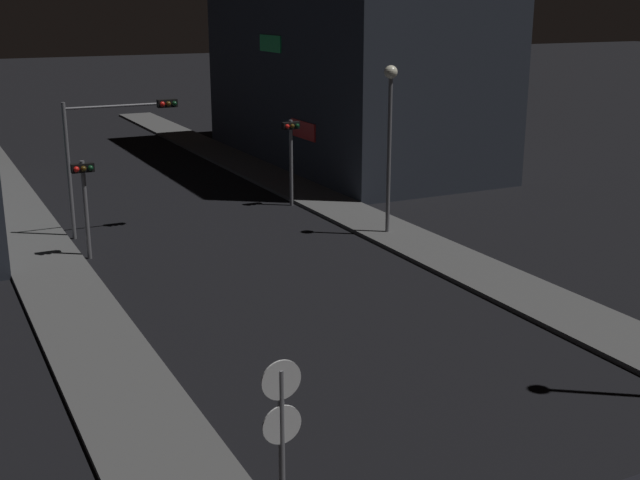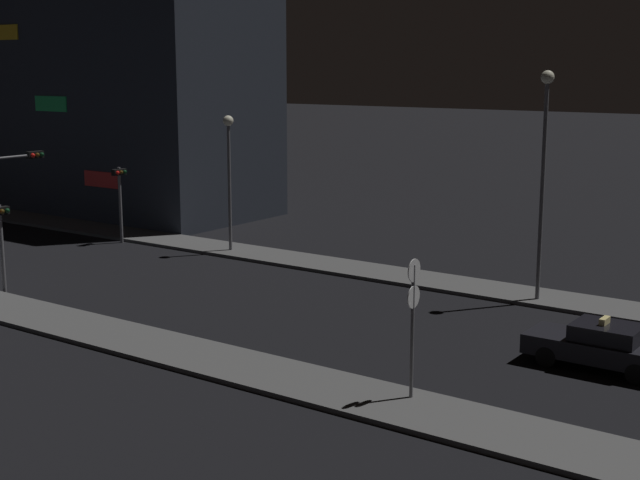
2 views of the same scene
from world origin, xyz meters
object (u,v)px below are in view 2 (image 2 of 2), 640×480
Objects in this scene: traffic_light_left_kerb at (1,230)px; sign_pole_left at (413,313)px; traffic_light_right_kerb at (120,189)px; taxi at (601,345)px; street_lamp_near_block at (544,150)px; street_lamp_far_block at (229,157)px.

sign_pole_left is (-0.93, -19.47, -0.07)m from traffic_light_left_kerb.
taxi is at bearing -100.95° from traffic_light_right_kerb.
street_lamp_near_block is at bearing 36.02° from taxi.
traffic_light_left_kerb is 11.82m from street_lamp_far_block.
street_lamp_far_block is (0.27, 16.03, -1.21)m from street_lamp_near_block.
street_lamp_near_block reaches higher than taxi.
street_lamp_near_block reaches higher than street_lamp_far_block.
traffic_light_left_kerb is 19.49m from sign_pole_left.
street_lamp_near_block is at bearing 5.88° from sign_pole_left.
traffic_light_right_kerb is 22.62m from street_lamp_near_block.
traffic_light_right_kerb is (5.21, 26.93, 2.09)m from taxi.
sign_pole_left is (-5.81, 3.32, 1.81)m from taxi.
traffic_light_left_kerb is 0.41× the size of street_lamp_near_block.
taxi is 9.35m from street_lamp_near_block.
traffic_light_right_kerb is at bearing 64.99° from sign_pole_left.
taxi is 1.12× the size of traffic_light_right_kerb.
traffic_light_right_kerb reaches higher than taxi.
street_lamp_near_block reaches higher than sign_pole_left.
traffic_light_left_kerb is 10.91m from traffic_light_right_kerb.
traffic_light_left_kerb is 21.62m from street_lamp_near_block.
street_lamp_far_block is (12.35, 17.28, 2.21)m from sign_pole_left.
traffic_light_right_kerb is 0.60× the size of street_lamp_far_block.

